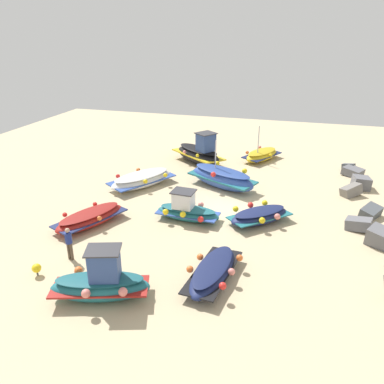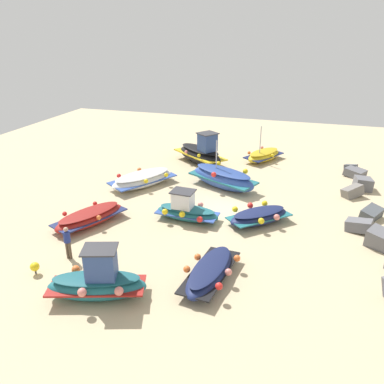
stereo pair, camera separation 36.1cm
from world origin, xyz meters
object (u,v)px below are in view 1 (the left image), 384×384
fishing_boat_6 (187,210)px  person_walking (69,242)px  fishing_boat_0 (142,179)px  fishing_boat_7 (222,178)px  fishing_boat_5 (262,155)px  fishing_boat_3 (101,283)px  fishing_boat_1 (213,271)px  fishing_boat_8 (259,216)px  fishing_boat_2 (199,153)px  mooring_buoy_0 (36,268)px  fishing_boat_4 (90,218)px

fishing_boat_6 → person_walking: fishing_boat_6 is taller
fishing_boat_0 → person_walking: person_walking is taller
fishing_boat_0 → fishing_boat_7: (-1.29, 5.40, 0.23)m
fishing_boat_5 → fishing_boat_3: bearing=-163.4°
fishing_boat_0 → fishing_boat_6: (4.05, 4.51, 0.08)m
fishing_boat_1 → fishing_boat_5: bearing=-172.9°
fishing_boat_1 → fishing_boat_8: size_ratio=1.13×
fishing_boat_5 → fishing_boat_7: bearing=-167.5°
fishing_boat_3 → fishing_boat_5: 20.30m
fishing_boat_1 → fishing_boat_3: size_ratio=0.99×
fishing_boat_5 → person_walking: 19.04m
fishing_boat_5 → fishing_boat_6: size_ratio=1.08×
fishing_boat_0 → fishing_boat_2: fishing_boat_2 is taller
fishing_boat_2 → fishing_boat_5: size_ratio=1.25×
fishing_boat_0 → fishing_boat_2: (-6.00, 2.49, 0.35)m
fishing_boat_0 → person_walking: 9.61m
mooring_buoy_0 → fishing_boat_5: bearing=158.4°
fishing_boat_2 → person_walking: fishing_boat_2 is taller
fishing_boat_5 → fishing_boat_7: size_ratio=0.77×
fishing_boat_0 → fishing_boat_1: (9.27, 7.27, -0.08)m
fishing_boat_4 → fishing_boat_6: bearing=-42.1°
person_walking → mooring_buoy_0: 1.82m
fishing_boat_8 → fishing_boat_1: bearing=-145.4°
fishing_boat_6 → mooring_buoy_0: (7.09, -4.82, -0.21)m
fishing_boat_0 → fishing_boat_5: size_ratio=1.25×
fishing_boat_1 → mooring_buoy_0: bearing=-68.7°
fishing_boat_5 → mooring_buoy_0: bearing=-173.3°
fishing_boat_1 → fishing_boat_8: bearing=175.4°
mooring_buoy_0 → fishing_boat_8: bearing=131.7°
fishing_boat_8 → fishing_boat_4: bearing=154.5°
fishing_boat_0 → fishing_boat_3: size_ratio=1.19×
fishing_boat_6 → person_walking: 6.90m
fishing_boat_7 → person_walking: bearing=-88.8°
fishing_boat_2 → fishing_boat_8: (9.26, 6.05, -0.42)m
fishing_boat_0 → person_walking: bearing=34.1°
fishing_boat_2 → person_walking: size_ratio=3.05×
fishing_boat_6 → fishing_boat_8: bearing=-165.6°
fishing_boat_5 → fishing_boat_4: bearing=179.7°
fishing_boat_3 → fishing_boat_6: fishing_boat_3 is taller
fishing_boat_0 → fishing_boat_3: bearing=47.0°
fishing_boat_4 → fishing_boat_5: fishing_boat_5 is taller
fishing_boat_5 → fishing_boat_1: bearing=-151.9°
fishing_boat_1 → fishing_boat_4: size_ratio=0.93×
fishing_boat_2 → mooring_buoy_0: size_ratio=8.77×
person_walking → fishing_boat_3: bearing=57.9°
fishing_boat_2 → fishing_boat_7: bearing=-21.6°
fishing_boat_2 → fishing_boat_3: (17.74, 0.73, -0.11)m
fishing_boat_4 → person_walking: size_ratio=2.73×
fishing_boat_3 → fishing_boat_7: bearing=62.6°
fishing_boat_0 → fishing_boat_3: fishing_boat_3 is taller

